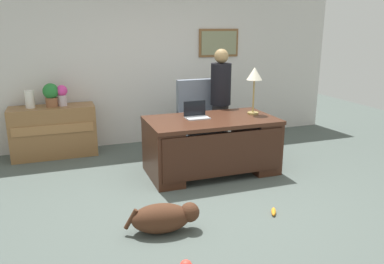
% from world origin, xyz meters
% --- Properties ---
extents(ground_plane, '(12.00, 12.00, 0.00)m').
position_xyz_m(ground_plane, '(0.00, 0.00, 0.00)').
color(ground_plane, '#4C5651').
extents(back_wall, '(7.00, 0.16, 2.70)m').
position_xyz_m(back_wall, '(0.01, 2.60, 1.35)').
color(back_wall, silver).
rests_on(back_wall, ground_plane).
extents(desk, '(1.77, 0.98, 0.78)m').
position_xyz_m(desk, '(0.40, 0.74, 0.42)').
color(desk, '#422316').
rests_on(desk, ground_plane).
extents(credenza, '(1.28, 0.50, 0.80)m').
position_xyz_m(credenza, '(-1.68, 2.25, 0.40)').
color(credenza, olive).
rests_on(credenza, ground_plane).
extents(armchair, '(0.60, 0.59, 1.18)m').
position_xyz_m(armchair, '(0.53, 1.64, 0.52)').
color(armchair, slate).
rests_on(armchair, ground_plane).
extents(person_standing, '(0.32, 0.32, 1.67)m').
position_xyz_m(person_standing, '(0.86, 1.53, 0.86)').
color(person_standing, '#262323').
rests_on(person_standing, ground_plane).
extents(dog_lying, '(0.76, 0.39, 0.30)m').
position_xyz_m(dog_lying, '(-0.67, -0.61, 0.16)').
color(dog_lying, '#472819').
rests_on(dog_lying, ground_plane).
extents(laptop, '(0.32, 0.22, 0.23)m').
position_xyz_m(laptop, '(0.22, 0.89, 0.83)').
color(laptop, '#B2B5BA').
rests_on(laptop, desk).
extents(desk_lamp, '(0.22, 0.22, 0.67)m').
position_xyz_m(desk_lamp, '(1.08, 0.84, 1.31)').
color(desk_lamp, '#9E8447').
rests_on(desk_lamp, desk).
extents(vase_with_flowers, '(0.17, 0.17, 0.32)m').
position_xyz_m(vase_with_flowers, '(-1.50, 2.25, 0.98)').
color(vase_with_flowers, '#C1AEB5').
rests_on(vase_with_flowers, credenza).
extents(vase_empty, '(0.14, 0.14, 0.27)m').
position_xyz_m(vase_empty, '(-1.97, 2.25, 0.94)').
color(vase_empty, silver).
rests_on(vase_empty, credenza).
extents(potted_plant, '(0.24, 0.24, 0.36)m').
position_xyz_m(potted_plant, '(-1.66, 2.25, 1.00)').
color(potted_plant, brown).
rests_on(potted_plant, credenza).
extents(dog_toy_plush, '(0.14, 0.18, 0.05)m').
position_xyz_m(dog_toy_plush, '(0.57, -0.65, 0.03)').
color(dog_toy_plush, orange).
rests_on(dog_toy_plush, ground_plane).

